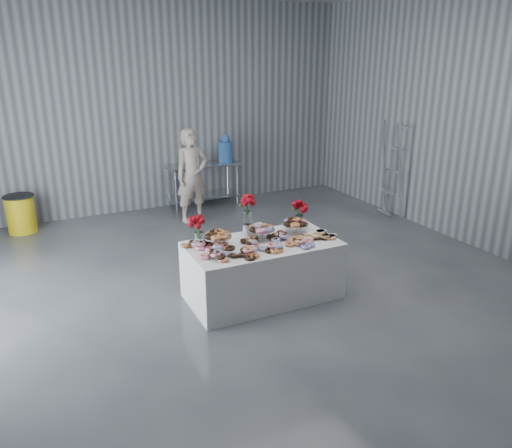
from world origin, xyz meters
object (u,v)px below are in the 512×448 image
at_px(prep_table, 203,177).
at_px(stepladder, 393,170).
at_px(person, 192,176).
at_px(trash_barrel, 21,214).
at_px(water_jug, 225,149).
at_px(display_table, 262,270).

distance_m(prep_table, stepladder, 3.71).
bearing_deg(prep_table, person, -122.64).
height_order(trash_barrel, stepladder, stepladder).
xyz_separation_m(person, trash_barrel, (-2.93, 0.75, -0.53)).
relative_size(water_jug, trash_barrel, 0.83).
bearing_deg(stepladder, prep_table, 142.93).
xyz_separation_m(display_table, trash_barrel, (-2.69, 4.07, -0.04)).
bearing_deg(water_jug, prep_table, 180.00).
bearing_deg(prep_table, stepladder, -37.07).
bearing_deg(stepladder, person, 156.67).
xyz_separation_m(water_jug, trash_barrel, (-3.90, -0.00, -0.82)).
bearing_deg(display_table, water_jug, 73.34).
xyz_separation_m(trash_barrel, stepladder, (6.35, -2.23, 0.59)).
bearing_deg(prep_table, trash_barrel, -180.00).
distance_m(display_table, stepladder, 4.14).
relative_size(display_table, prep_table, 1.27).
height_order(display_table, water_jug, water_jug).
relative_size(display_table, water_jug, 3.43).
bearing_deg(display_table, prep_table, 79.99).
distance_m(display_table, water_jug, 4.32).
distance_m(trash_barrel, stepladder, 6.76).
bearing_deg(display_table, person, 85.88).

